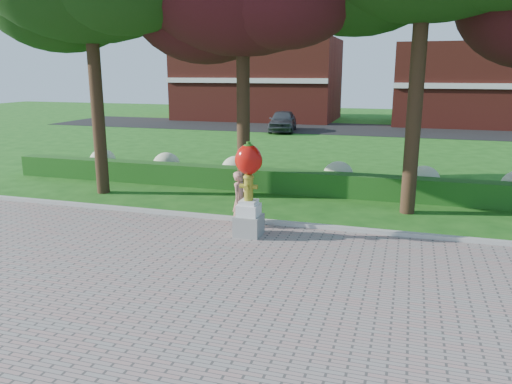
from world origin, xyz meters
TOP-DOWN VIEW (x-y plane):
  - ground at (0.00, 0.00)m, footprint 100.00×100.00m
  - walkway at (0.00, -4.00)m, footprint 40.00×14.00m
  - curb at (0.00, 3.00)m, footprint 40.00×0.18m
  - lawn_hedge at (0.00, 7.00)m, footprint 24.00×0.70m
  - hydrangea_row at (0.57, 8.00)m, footprint 20.10×1.10m
  - street at (0.00, 28.00)m, footprint 50.00×8.00m
  - building_left at (-10.00, 34.00)m, footprint 14.00×8.00m
  - building_right at (8.00, 34.00)m, footprint 12.00×8.00m
  - hydrant_sculpture at (-0.48, 1.86)m, footprint 0.73×0.68m
  - woman at (-0.97, 2.60)m, footprint 0.47×0.62m
  - parked_car at (-5.41, 25.00)m, footprint 2.40×4.65m

SIDE VIEW (x-z plane):
  - ground at x=0.00m, z-range 0.00..0.00m
  - street at x=0.00m, z-range 0.00..0.02m
  - walkway at x=0.00m, z-range 0.00..0.04m
  - curb at x=0.00m, z-range 0.00..0.15m
  - lawn_hedge at x=0.00m, z-range 0.00..0.80m
  - hydrangea_row at x=0.57m, z-range 0.06..1.04m
  - parked_car at x=-5.41m, z-range 0.02..1.53m
  - woman at x=-0.97m, z-range 0.04..1.58m
  - hydrant_sculpture at x=-0.48m, z-range 0.11..2.60m
  - building_right at x=8.00m, z-range 0.00..6.40m
  - building_left at x=-10.00m, z-range 0.00..7.00m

